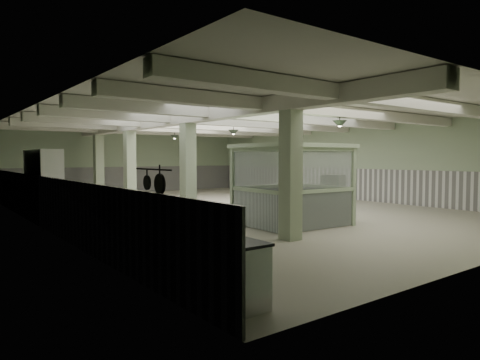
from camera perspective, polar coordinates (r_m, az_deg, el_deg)
floor at (r=16.90m, az=-1.24°, el=-3.90°), size 20.00×20.00×0.00m
ceiling at (r=16.85m, az=-1.26°, el=8.35°), size 14.00×20.00×0.02m
wall_back at (r=25.57m, az=-14.45°, el=2.39°), size 14.00×0.02×3.60m
wall_left at (r=13.91m, az=-25.39°, el=1.77°), size 0.02×20.00×3.60m
wall_right at (r=21.62m, az=14.00°, el=2.30°), size 0.02×20.00×3.60m
wainscot_left at (r=13.97m, az=-25.19°, el=-2.54°), size 0.05×19.90×1.50m
wainscot_right at (r=21.64m, az=13.93°, el=-0.48°), size 0.05×19.90×1.50m
wainscot_back at (r=25.58m, az=-14.40°, el=0.04°), size 13.90×0.05×1.50m
girder at (r=15.51m, az=-8.85°, el=7.96°), size 0.45×19.90×0.40m
beam_a at (r=11.63m, az=21.18°, el=9.67°), size 13.90×0.35×0.32m
beam_b at (r=13.12m, az=11.75°, el=9.02°), size 13.90×0.35×0.32m
beam_c at (r=14.88m, az=4.43°, el=8.35°), size 13.90×0.35×0.32m
beam_d at (r=16.83m, az=-1.26°, el=7.74°), size 13.90×0.35×0.32m
beam_e at (r=18.91m, az=-5.72°, el=7.20°), size 13.90×0.35×0.32m
beam_f at (r=21.09m, az=-9.27°, el=6.74°), size 13.90×0.35×0.32m
beam_g at (r=23.32m, az=-12.14°, el=6.35°), size 13.90×0.35×0.32m
column_a at (r=10.55m, az=6.77°, el=1.74°), size 0.42×0.42×3.60m
column_b at (r=14.58m, az=-6.95°, el=2.08°), size 0.42×0.42×3.60m
column_c at (r=19.07m, az=-14.49°, el=2.22°), size 0.42×0.42×3.60m
column_d at (r=22.82m, az=-18.33°, el=2.27°), size 0.42×0.42×3.60m
hook_rail at (r=6.67m, az=-11.55°, el=1.40°), size 0.02×1.20×0.02m
pendant_front at (r=13.47m, az=13.15°, el=7.27°), size 0.44×0.44×0.22m
pendant_mid at (r=17.51m, az=-0.88°, el=6.34°), size 0.44×0.44×0.22m
pendant_back at (r=21.74m, az=-8.70°, el=5.66°), size 0.44×0.44×0.22m
prep_counter at (r=7.54m, az=-10.71°, el=-9.05°), size 0.87×4.96×0.91m
pitcher_near at (r=7.35m, az=-11.23°, el=-4.67°), size 0.26×0.28×0.31m
pitcher_far at (r=6.56m, az=-5.33°, el=-5.87°), size 0.18×0.20×0.24m
veg_colander at (r=6.45m, az=-4.98°, el=-6.11°), size 0.54×0.54×0.22m
orange_bowl at (r=7.26m, az=-9.41°, el=-5.63°), size 0.31×0.31×0.09m
skillet_near at (r=6.58m, az=-10.65°, el=-0.53°), size 0.04×0.31×0.31m
skillet_far at (r=6.99m, az=-12.28°, el=-0.34°), size 0.03×0.23×0.23m
walkin_cooler at (r=14.99m, az=-24.70°, el=-0.49°), size 0.89×2.59×2.37m
guard_booth at (r=12.95m, az=7.00°, el=1.39°), size 3.12×2.68×2.43m
filing_cabinet at (r=14.38m, az=12.27°, el=-2.22°), size 0.61×0.76×1.48m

